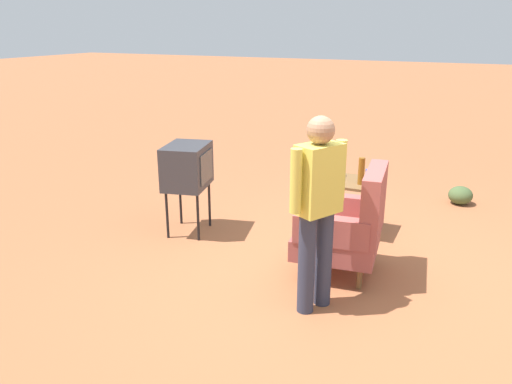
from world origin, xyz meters
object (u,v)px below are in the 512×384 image
at_px(armchair, 348,225).
at_px(tv_on_stand, 187,167).
at_px(soda_can_blue, 368,175).
at_px(flower_vase, 334,165).
at_px(bottle_tall_amber, 361,171).
at_px(side_table, 352,188).
at_px(person_standing, 318,203).

xyz_separation_m(armchair, tv_on_stand, (-0.25, -1.92, 0.28)).
bearing_deg(soda_can_blue, tv_on_stand, -64.06).
xyz_separation_m(soda_can_blue, flower_vase, (0.06, -0.39, 0.09)).
relative_size(tv_on_stand, bottle_tall_amber, 3.43).
xyz_separation_m(side_table, person_standing, (1.75, 0.15, 0.41)).
xyz_separation_m(side_table, bottle_tall_amber, (0.08, 0.12, 0.24)).
bearing_deg(flower_vase, bottle_tall_amber, 68.95).
distance_m(side_table, soda_can_blue, 0.24).
bearing_deg(side_table, person_standing, 5.05).
height_order(side_table, bottle_tall_amber, bottle_tall_amber).
relative_size(armchair, soda_can_blue, 8.69).
distance_m(armchair, tv_on_stand, 1.96).
height_order(armchair, person_standing, person_standing).
relative_size(tv_on_stand, flower_vase, 3.89).
height_order(person_standing, soda_can_blue, person_standing).
xyz_separation_m(bottle_tall_amber, soda_can_blue, (-0.20, 0.04, -0.09)).
xyz_separation_m(armchair, bottle_tall_amber, (-0.95, -0.12, 0.27)).
relative_size(armchair, bottle_tall_amber, 3.53).
bearing_deg(armchair, person_standing, -6.52).
distance_m(soda_can_blue, flower_vase, 0.41).
height_order(tv_on_stand, flower_vase, tv_on_stand).
bearing_deg(tv_on_stand, armchair, 82.47).
distance_m(person_standing, bottle_tall_amber, 1.68).
bearing_deg(person_standing, side_table, -174.95).
bearing_deg(person_standing, soda_can_blue, -179.96).
bearing_deg(side_table, bottle_tall_amber, 54.29).
height_order(bottle_tall_amber, flower_vase, bottle_tall_amber).
xyz_separation_m(armchair, person_standing, (0.72, -0.08, 0.44)).
relative_size(tv_on_stand, soda_can_blue, 8.44).
bearing_deg(armchair, flower_vase, -156.30).
bearing_deg(flower_vase, tv_on_stand, -60.05).
distance_m(person_standing, flower_vase, 1.85).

